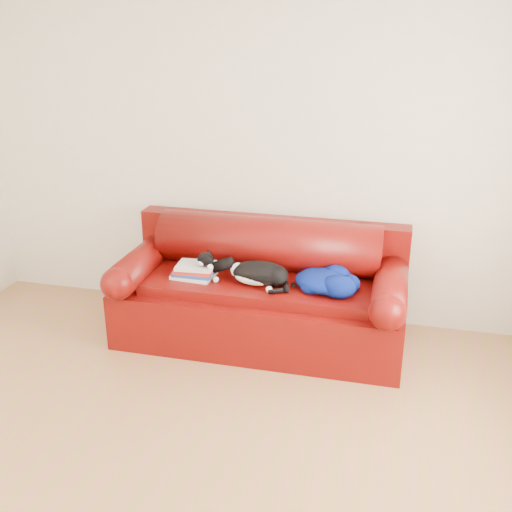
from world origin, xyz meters
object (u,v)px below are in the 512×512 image
Objects in this scene: sofa_base at (261,310)px; cat at (259,274)px; blanket at (326,280)px; book_stack at (195,270)px.

cat reaches higher than sofa_base.
sofa_base is 4.08× the size of blanket.
blanket reaches higher than book_stack.
cat is 0.48m from blanket.
cat reaches higher than blanket.
blanket is at bearing 16.62° from cat.
sofa_base is at bearing 108.42° from cat.
book_stack is 0.97m from blanket.
cat is (0.01, -0.11, 0.34)m from sofa_base.
blanket is at bearing 1.04° from book_stack.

